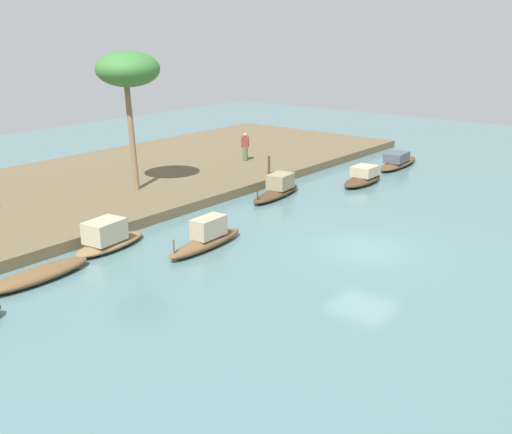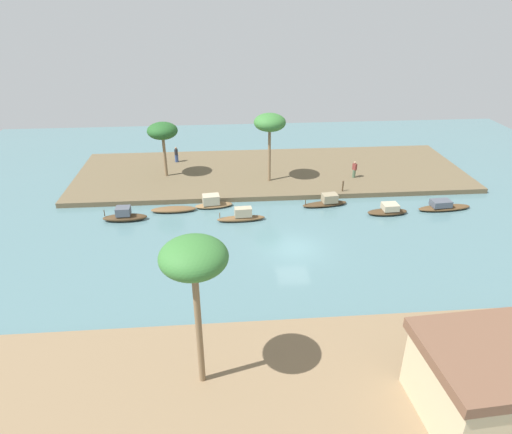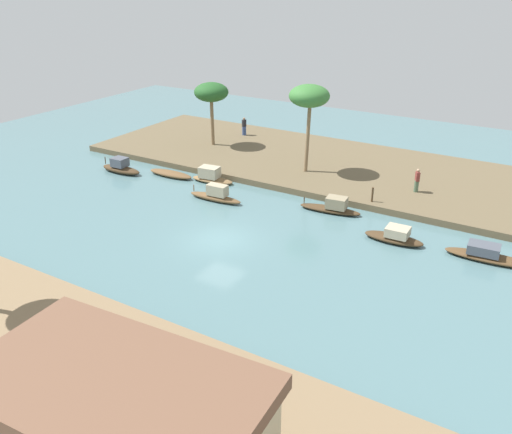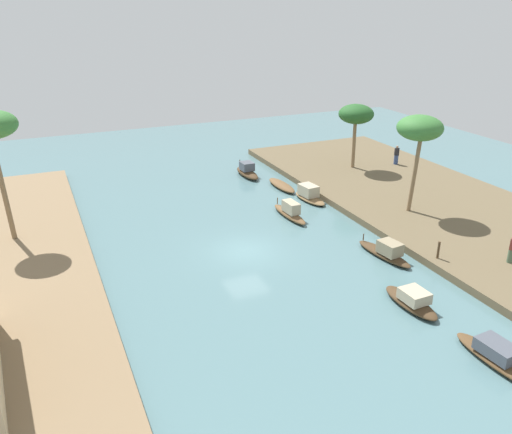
{
  "view_description": "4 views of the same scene",
  "coord_description": "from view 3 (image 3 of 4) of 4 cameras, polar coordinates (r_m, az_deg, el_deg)",
  "views": [
    {
      "loc": [
        20.2,
        10.54,
        8.28
      ],
      "look_at": [
        1.52,
        -4.26,
        0.87
      ],
      "focal_mm": 42.74,
      "sensor_mm": 36.0,
      "label": 1
    },
    {
      "loc": [
        5.37,
        29.42,
        17.76
      ],
      "look_at": [
        2.59,
        -4.05,
        0.77
      ],
      "focal_mm": 31.61,
      "sensor_mm": 36.0,
      "label": 2
    },
    {
      "loc": [
        -17.27,
        24.38,
        14.93
      ],
      "look_at": [
        -1.02,
        -2.58,
        0.75
      ],
      "focal_mm": 38.35,
      "sensor_mm": 36.0,
      "label": 3
    },
    {
      "loc": [
        -26.9,
        11.07,
        14.24
      ],
      "look_at": [
        3.31,
        -2.14,
        0.67
      ],
      "focal_mm": 36.88,
      "sensor_mm": 36.0,
      "label": 4
    }
  ],
  "objects": [
    {
      "name": "person_by_mooring",
      "position": [
        53.27,
        -1.25,
        9.29
      ],
      "size": [
        0.49,
        0.49,
        1.72
      ],
      "rotation": [
        0.0,
        0.0,
        1.22
      ],
      "color": "#33477A",
      "rests_on": "riverbank_left"
    },
    {
      "name": "sampan_foreground",
      "position": [
        42.47,
        -4.71,
        4.25
      ],
      "size": [
        3.54,
        1.59,
        1.21
      ],
      "rotation": [
        0.0,
        0.0,
        0.11
      ],
      "color": "brown",
      "rests_on": "river_water"
    },
    {
      "name": "riverbank_left",
      "position": [
        46.05,
        7.4,
        5.43
      ],
      "size": [
        40.84,
        13.83,
        0.47
      ],
      "primitive_type": "cube",
      "color": "brown",
      "rests_on": "ground"
    },
    {
      "name": "sampan_near_left_bank",
      "position": [
        37.28,
        7.98,
        1.06
      ],
      "size": [
        4.33,
        1.56,
        1.13
      ],
      "rotation": [
        0.0,
        0.0,
        0.13
      ],
      "color": "#47331E",
      "rests_on": "river_water"
    },
    {
      "name": "person_on_near_bank",
      "position": [
        40.66,
        16.44,
        3.63
      ],
      "size": [
        0.43,
        0.5,
        1.72
      ],
      "rotation": [
        0.0,
        0.0,
        2.09
      ],
      "color": "#4C664C",
      "rests_on": "riverbank_left"
    },
    {
      "name": "sampan_upstream_small",
      "position": [
        33.5,
        23.06,
        -3.68
      ],
      "size": [
        5.02,
        1.56,
        0.94
      ],
      "rotation": [
        0.0,
        0.0,
        0.07
      ],
      "color": "brown",
      "rests_on": "river_water"
    },
    {
      "name": "sampan_midstream",
      "position": [
        44.12,
        -8.89,
        4.47
      ],
      "size": [
        4.03,
        1.19,
        0.44
      ],
      "rotation": [
        0.0,
        0.0,
        0.02
      ],
      "color": "brown",
      "rests_on": "river_water"
    },
    {
      "name": "sampan_open_hull",
      "position": [
        38.89,
        -4.2,
        2.29
      ],
      "size": [
        4.18,
        1.08,
        1.22
      ],
      "rotation": [
        0.0,
        0.0,
        0.05
      ],
      "color": "brown",
      "rests_on": "river_water"
    },
    {
      "name": "riverside_building",
      "position": [
        18.02,
        -14.11,
        -20.66
      ],
      "size": [
        9.24,
        5.71,
        3.84
      ],
      "rotation": [
        0.0,
        0.0,
        0.06
      ],
      "color": "beige",
      "rests_on": "riverbank_right"
    },
    {
      "name": "palm_tree_left_far",
      "position": [
        49.41,
        -4.69,
        12.79
      ],
      "size": [
        3.03,
        3.03,
        5.61
      ],
      "color": "#7F6647",
      "rests_on": "riverbank_left"
    },
    {
      "name": "mooring_post",
      "position": [
        38.24,
        12.05,
        2.31
      ],
      "size": [
        0.14,
        0.14,
        1.04
      ],
      "primitive_type": "cylinder",
      "color": "#4C3823",
      "rests_on": "riverbank_left"
    },
    {
      "name": "palm_tree_left_near",
      "position": [
        42.21,
        5.58,
        12.36
      ],
      "size": [
        3.09,
        3.09,
        6.78
      ],
      "color": "#7F6647",
      "rests_on": "riverbank_left"
    },
    {
      "name": "sampan_downstream_large",
      "position": [
        33.93,
        14.28,
        -1.97
      ],
      "size": [
        3.62,
        1.32,
        0.99
      ],
      "rotation": [
        0.0,
        0.0,
        0.03
      ],
      "color": "#47331E",
      "rests_on": "river_water"
    },
    {
      "name": "sampan_with_tall_canopy",
      "position": [
        45.71,
        -13.93,
        5.03
      ],
      "size": [
        3.78,
        1.24,
        1.25
      ],
      "rotation": [
        0.0,
        0.0,
        0.02
      ],
      "color": "#47331E",
      "rests_on": "river_water"
    },
    {
      "name": "river_water",
      "position": [
        33.4,
        -3.78,
        -2.36
      ],
      "size": [
        72.23,
        72.23,
        0.0
      ],
      "primitive_type": "plane",
      "color": "slate",
      "rests_on": "ground"
    }
  ]
}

